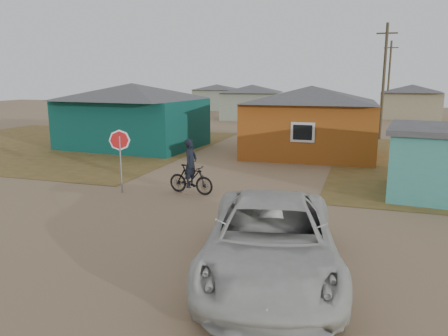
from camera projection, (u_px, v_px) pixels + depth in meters
The scene contains 12 objects.
ground at pixel (162, 229), 12.74m from camera, with size 120.00×120.00×0.00m, color #8B6E50.
grass_nw at pixel (57, 144), 29.07m from camera, with size 20.00×18.00×0.00m, color brown.
house_teal at pixel (133, 114), 27.46m from camera, with size 8.93×7.08×4.00m.
house_yellow at pixel (310, 120), 24.61m from camera, with size 7.72×6.76×3.90m.
house_pale_west at pixel (252, 101), 45.84m from camera, with size 7.04×6.15×3.60m.
house_beige_east at pixel (411, 101), 46.60m from camera, with size 6.95×6.05×3.60m.
house_pale_north at pixel (217, 97), 59.44m from camera, with size 6.28×5.81×3.40m.
utility_pole_near at pixel (384, 80), 30.42m from camera, with size 1.40×0.20×8.00m.
utility_pole_far at pixel (389, 79), 45.02m from camera, with size 1.40×0.20×8.00m.
stop_sign at pixel (120, 147), 16.46m from camera, with size 0.80×0.10×2.43m.
cyclist at pixel (191, 174), 16.52m from camera, with size 1.91×0.75×2.10m.
vehicle at pixel (271, 240), 9.59m from camera, with size 2.85×6.17×1.72m, color beige.
Camera 1 is at (5.45, -10.96, 4.36)m, focal length 35.00 mm.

